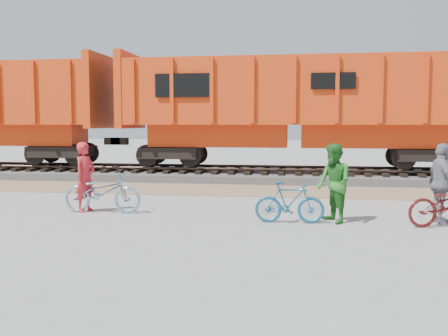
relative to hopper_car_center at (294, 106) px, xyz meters
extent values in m
plane|color=#9E9E99|center=(-1.12, -9.00, -3.01)|extent=(120.00, 120.00, 0.00)
cube|color=#9B8160|center=(-1.12, -3.50, -3.00)|extent=(120.00, 3.00, 0.02)
cube|color=slate|center=(-1.12, 0.00, -2.86)|extent=(120.00, 4.00, 0.30)
cube|color=black|center=(-7.62, 0.00, -2.65)|extent=(0.22, 2.60, 0.12)
cube|color=black|center=(-1.12, 0.00, -2.65)|extent=(0.22, 2.60, 0.12)
cube|color=black|center=(5.38, 0.00, -2.65)|extent=(0.22, 2.60, 0.12)
cylinder|color=#382821|center=(-1.12, -0.72, -2.53)|extent=(120.00, 0.12, 0.12)
cylinder|color=#382821|center=(-1.12, 0.72, -2.53)|extent=(120.00, 0.12, 0.12)
cube|color=red|center=(-8.15, 0.00, 0.63)|extent=(0.30, 3.06, 3.10)
cube|color=black|center=(0.00, 0.00, -2.07)|extent=(11.20, 2.20, 0.80)
cube|color=red|center=(0.00, 0.00, -1.22)|extent=(11.76, 1.65, 0.90)
cube|color=red|center=(0.00, 0.00, 0.53)|extent=(14.00, 3.00, 2.60)
cube|color=red|center=(-6.85, 0.00, 0.63)|extent=(0.30, 3.06, 3.10)
cube|color=black|center=(-4.20, -1.58, 0.73)|extent=(2.20, 0.04, 0.90)
imported|color=#6A95BD|center=(-4.78, -8.25, -2.47)|extent=(2.04, 0.71, 1.07)
imported|color=#175A7C|center=(0.00, -8.90, -2.53)|extent=(1.60, 0.48, 0.95)
imported|color=red|center=(-5.28, -8.15, -2.10)|extent=(0.60, 0.75, 1.81)
imported|color=#277124|center=(1.00, -8.70, -2.09)|extent=(1.02, 1.11, 1.84)
imported|color=gray|center=(3.42, -8.41, -2.08)|extent=(0.63, 1.14, 1.84)
camera|label=1|loc=(0.19, -20.32, -0.73)|focal=40.00mm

